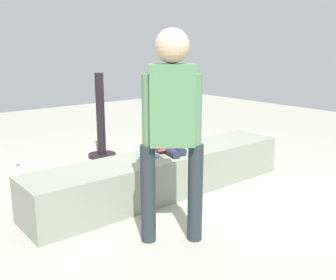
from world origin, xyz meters
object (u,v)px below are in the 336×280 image
at_px(cake_plate, 148,154).
at_px(water_bottle_near_gift, 19,175).
at_px(water_bottle_far_side, 29,185).
at_px(party_cup_red, 173,145).
at_px(handbag_black_leather, 166,157).
at_px(child_seated, 167,132).
at_px(cake_box_white, 79,183).
at_px(gift_bag, 178,143).
at_px(adult_standing, 172,119).

bearing_deg(cake_plate, water_bottle_near_gift, 127.30).
height_order(cake_plate, water_bottle_far_side, cake_plate).
relative_size(water_bottle_near_gift, party_cup_red, 2.30).
distance_m(party_cup_red, handbag_black_leather, 0.95).
bearing_deg(child_seated, water_bottle_far_side, 145.54).
bearing_deg(child_seated, cake_plate, 173.45).
xyz_separation_m(child_seated, cake_box_white, (-0.65, 0.63, -0.55)).
bearing_deg(party_cup_red, handbag_black_leather, -135.19).
height_order(gift_bag, water_bottle_near_gift, gift_bag).
distance_m(adult_standing, water_bottle_far_side, 1.84).
xyz_separation_m(child_seated, adult_standing, (-0.60, -0.80, 0.31)).
distance_m(adult_standing, water_bottle_near_gift, 2.18).
xyz_separation_m(adult_standing, water_bottle_far_side, (-0.51, 1.56, -0.82)).
bearing_deg(gift_bag, cake_plate, -140.78).
bearing_deg(cake_box_white, cake_plate, -54.22).
xyz_separation_m(adult_standing, handbag_black_leather, (1.07, 1.40, -0.79)).
bearing_deg(gift_bag, child_seated, -134.93).
bearing_deg(party_cup_red, child_seated, -131.94).
xyz_separation_m(child_seated, water_bottle_near_gift, (-1.08, 1.16, -0.52)).
relative_size(cake_box_white, handbag_black_leather, 0.80).
bearing_deg(water_bottle_near_gift, cake_box_white, -51.02).
relative_size(cake_plate, party_cup_red, 2.38).
height_order(water_bottle_near_gift, cake_box_white, water_bottle_near_gift).
bearing_deg(gift_bag, handbag_black_leather, -142.22).
xyz_separation_m(child_seated, water_bottle_far_side, (-1.11, 0.76, -0.51)).
bearing_deg(adult_standing, water_bottle_near_gift, 103.67).
relative_size(water_bottle_near_gift, water_bottle_far_side, 0.94).
bearing_deg(water_bottle_near_gift, water_bottle_far_side, -95.25).
relative_size(cake_plate, water_bottle_far_side, 0.98).
height_order(adult_standing, cake_box_white, adult_standing).
distance_m(child_seated, party_cup_red, 1.79).
relative_size(adult_standing, gift_bag, 4.99).
distance_m(gift_bag, water_bottle_far_side, 2.18).
relative_size(adult_standing, handbag_black_leather, 4.14).
height_order(gift_bag, cake_box_white, gift_bag).
bearing_deg(water_bottle_near_gift, child_seated, -47.20).
height_order(child_seated, cake_box_white, child_seated).
distance_m(water_bottle_near_gift, handbag_black_leather, 1.64).
height_order(cake_plate, party_cup_red, cake_plate).
bearing_deg(cake_box_white, water_bottle_far_side, 164.30).
height_order(party_cup_red, cake_box_white, cake_box_white).
xyz_separation_m(adult_standing, cake_plate, (0.39, 0.82, -0.50)).
bearing_deg(cake_plate, handbag_black_leather, 40.41).
bearing_deg(handbag_black_leather, cake_plate, -139.59).
height_order(water_bottle_near_gift, party_cup_red, water_bottle_near_gift).
relative_size(water_bottle_near_gift, handbag_black_leather, 0.58).
height_order(water_bottle_far_side, handbag_black_leather, handbag_black_leather).
bearing_deg(cake_box_white, handbag_black_leather, -1.69).
bearing_deg(party_cup_red, gift_bag, -112.70).
distance_m(party_cup_red, cake_box_white, 1.89).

